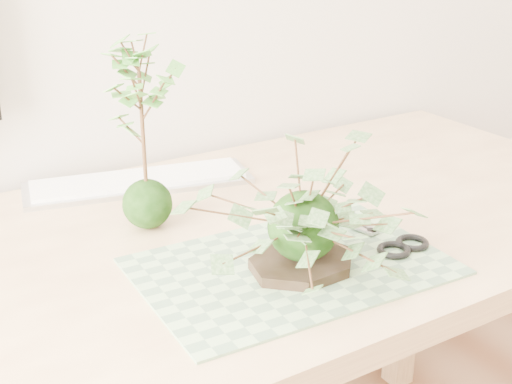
% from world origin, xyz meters
% --- Properties ---
extents(desk, '(1.60, 0.70, 0.74)m').
position_xyz_m(desk, '(-0.05, 1.23, 0.65)').
color(desk, '#D6B47E').
rests_on(desk, ground_plane).
extents(cutting_mat, '(0.44, 0.30, 0.00)m').
position_xyz_m(cutting_mat, '(0.02, 1.08, 0.74)').
color(cutting_mat, '#547658').
rests_on(cutting_mat, desk).
extents(stone_dish, '(0.17, 0.17, 0.01)m').
position_xyz_m(stone_dish, '(0.03, 1.07, 0.75)').
color(stone_dish, black).
rests_on(stone_dish, cutting_mat).
extents(ivy_kokedama, '(0.31, 0.31, 0.20)m').
position_xyz_m(ivy_kokedama, '(0.03, 1.07, 0.85)').
color(ivy_kokedama, black).
rests_on(ivy_kokedama, stone_dish).
extents(maple_kokedama, '(0.19, 0.19, 0.33)m').
position_xyz_m(maple_kokedama, '(-0.09, 1.31, 0.97)').
color(maple_kokedama, black).
rests_on(maple_kokedama, desk).
extents(keyboard, '(0.42, 0.21, 0.02)m').
position_xyz_m(keyboard, '(-0.04, 1.48, 0.75)').
color(keyboard, '#B0B0B2').
rests_on(keyboard, desk).
extents(scissors, '(0.09, 0.20, 0.01)m').
position_xyz_m(scissors, '(0.18, 1.06, 0.75)').
color(scissors, gray).
rests_on(scissors, cutting_mat).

